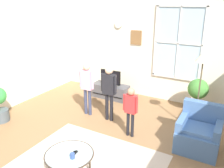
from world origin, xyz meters
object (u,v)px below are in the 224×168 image
Objects in this scene: television at (110,77)px; person_black_shirt at (109,87)px; person_pink_shirt at (87,83)px; remote_near_cup at (74,153)px; coffee_table at (69,155)px; book_stack at (65,149)px; tv_stand at (111,91)px; person_red_shirt at (131,107)px; potted_plant_by_window at (198,92)px; floor_lamp at (203,65)px; remote_near_books at (74,154)px; cup at (72,156)px; armchair at (199,133)px.

person_black_shirt reaches higher than television.
person_pink_shirt is (0.03, -1.20, 0.20)m from television.
coffee_table is at bearing -150.12° from remote_near_cup.
remote_near_cup is 0.11× the size of person_black_shirt.
book_stack is at bearing -64.68° from person_pink_shirt.
person_red_shirt is at bearing -49.07° from tv_stand.
floor_lamp reaches higher than potted_plant_by_window.
remote_near_books is 0.10× the size of person_pink_shirt.
floor_lamp is at bearing -16.31° from tv_stand.
remote_near_books is 0.15× the size of potted_plant_by_window.
person_black_shirt is at bearing -142.15° from potted_plant_by_window.
coffee_table is 0.14m from cup.
book_stack is 0.21× the size of person_red_shirt.
person_black_shirt is 1.44× the size of potted_plant_by_window.
remote_near_cup is at bearing -110.61° from potted_plant_by_window.
remote_near_cup is 0.13× the size of person_red_shirt.
armchair is 2.51m from book_stack.
armchair is at bearing 10.24° from person_red_shirt.
tv_stand is at bearing 110.01° from remote_near_books.
person_pink_shirt is 2.63m from floor_lamp.
television is 3.37m from coffee_table.
television is at bearing 110.22° from cup.
person_red_shirt reaches higher than book_stack.
tv_stand is 3.47m from cup.
potted_plant_by_window is at bearing 68.58° from coffee_table.
person_red_shirt is 0.85m from person_black_shirt.
coffee_table is 5.55× the size of remote_near_cup.
person_red_shirt is 1.42m from person_pink_shirt.
television reaches higher than book_stack.
television is at bearing 91.63° from person_pink_shirt.
person_pink_shirt is (-2.68, 0.16, 0.51)m from armchair.
person_pink_shirt is 0.75× the size of floor_lamp.
remote_near_books is at bearing -98.49° from person_red_shirt.
floor_lamp is (2.53, -0.74, 1.29)m from tv_stand.
armchair reaches higher than cup.
person_black_shirt reaches higher than potted_plant_by_window.
tv_stand is 0.60× the size of floor_lamp.
person_black_shirt is at bearing 104.30° from remote_near_books.
remote_near_cup is (-1.56, -1.79, 0.13)m from armchair.
tv_stand is at bearing 110.07° from remote_near_cup.
book_stack is 1.60× the size of remote_near_books.
person_black_shirt reaches higher than remote_near_books.
cup reaches higher than remote_near_cup.
tv_stand is 1.38× the size of coffee_table.
tv_stand is 7.67× the size of remote_near_books.
coffee_table is 1.64m from person_red_shirt.
coffee_table is at bearing -71.27° from tv_stand.
cup is at bearing -128.83° from armchair.
book_stack is at bearing -81.30° from person_black_shirt.
television is at bearing 153.41° from armchair.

